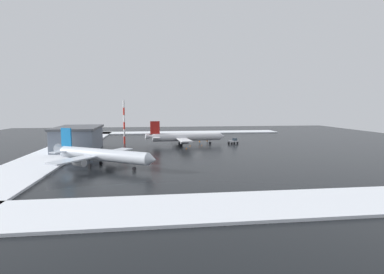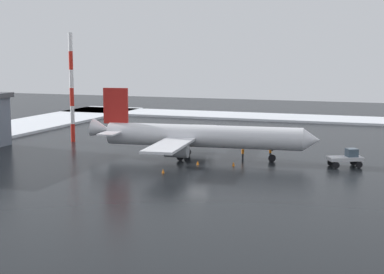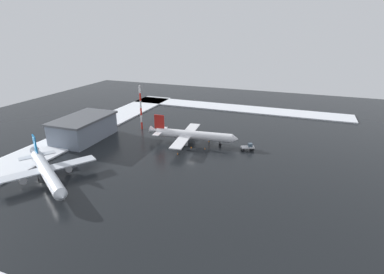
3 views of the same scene
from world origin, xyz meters
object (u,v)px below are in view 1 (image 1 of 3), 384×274
Objects in this scene: cargo_hangar at (78,138)px; traffic_cone_mid_line at (202,145)px; airplane_distant_tail at (101,155)px; antenna_mast at (124,122)px; traffic_cone_near_nose at (186,148)px; pushback_tug at (234,141)px; traffic_cone_wingtip_side at (190,146)px; ground_crew_by_nose_gear at (200,142)px; airplane_parked_portside at (185,137)px; ground_crew_near_tug at (207,141)px.

cargo_hangar reaches higher than traffic_cone_mid_line.
airplane_distant_tail reaches higher than traffic_cone_mid_line.
traffic_cone_near_nose is (19.46, 24.94, -9.09)m from antenna_mast.
pushback_tug is 9.27× the size of traffic_cone_mid_line.
cargo_hangar reaches higher than pushback_tug.
traffic_cone_near_nose is 7.31m from traffic_cone_wingtip_side.
airplane_distant_tail is 55.22m from ground_crew_by_nose_gear.
antenna_mast is at bearing -127.96° from traffic_cone_near_nose.
pushback_tug is at bearing -169.90° from ground_crew_by_nose_gear.
antenna_mast is (-8.13, -25.70, 6.01)m from airplane_parked_portside.
antenna_mast reaches higher than airplane_parked_portside.
cargo_hangar is (18.24, -14.91, -4.92)m from antenna_mast.
ground_crew_near_tug is 8.04m from traffic_cone_mid_line.
pushback_tug is at bearing 74.68° from airplane_distant_tail.
traffic_cone_wingtip_side is (12.52, 27.27, -9.09)m from antenna_mast.
pushback_tug reaches higher than ground_crew_near_tug.
pushback_tug is at bearing -3.50° from airplane_parked_portside.
pushback_tug is 62.79m from cargo_hangar.
traffic_cone_near_nose is at bearing -99.76° from airplane_parked_portside.
airplane_distant_tail reaches higher than traffic_cone_wingtip_side.
antenna_mast reaches higher than cargo_hangar.
airplane_distant_tail reaches higher than traffic_cone_near_nose.
ground_crew_near_tug is (-2.63, -11.08, -0.31)m from pushback_tug.
cargo_hangar is at bearing 145.65° from airplane_distant_tail.
airplane_parked_portside is at bearing 72.45° from antenna_mast.
ground_crew_near_tug is at bearing 143.99° from traffic_cone_near_nose.
cargo_hangar is at bearing -82.29° from traffic_cone_wingtip_side.
airplane_distant_tail is 1.61× the size of antenna_mast.
traffic_cone_near_nose is at bearing -177.82° from pushback_tug.
ground_crew_by_nose_gear is at bearing 150.86° from traffic_cone_near_nose.
cargo_hangar is at bearing 26.56° from ground_crew_by_nose_gear.
traffic_cone_near_nose is at bearing 52.04° from antenna_mast.
traffic_cone_near_nose is (12.23, -21.88, -1.01)m from pushback_tug.
ground_crew_by_nose_gear reaches higher than traffic_cone_mid_line.
traffic_cone_wingtip_side is (-37.75, 28.83, -3.08)m from airplane_distant_tail.
traffic_cone_near_nose is at bearing -18.58° from traffic_cone_wingtip_side.
pushback_tug is at bearing 119.21° from traffic_cone_near_nose.
traffic_cone_near_nose is (12.88, -7.18, -0.70)m from ground_crew_by_nose_gear.
traffic_cone_wingtip_side is (0.75, -4.91, 0.00)m from traffic_cone_mid_line.
airplane_distant_tail is 34.73m from cargo_hangar.
ground_crew_by_nose_gear is 3.11× the size of traffic_cone_wingtip_side.
airplane_parked_portside reaches higher than traffic_cone_mid_line.
traffic_cone_mid_line is at bearing 136.71° from traffic_cone_near_nose.
cargo_hangar is at bearing 41.39° from ground_crew_near_tug.
traffic_cone_mid_line is (-6.46, 47.09, -4.17)m from cargo_hangar.
ground_crew_by_nose_gear is (-43.70, 33.68, -2.39)m from airplane_distant_tail.
pushback_tug is at bearing 98.96° from cargo_hangar.
traffic_cone_mid_line is 4.97m from traffic_cone_wingtip_side.
pushback_tug is at bearing 105.17° from traffic_cone_wingtip_side.
airplane_distant_tail is at bearing -165.36° from pushback_tug.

